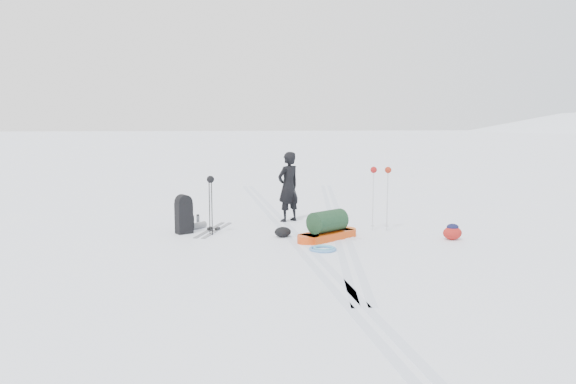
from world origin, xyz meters
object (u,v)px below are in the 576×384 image
(skier, at_px, (288,187))
(ski_poles_black, at_px, (211,187))
(expedition_rucksack, at_px, (186,215))
(pulk_sled, at_px, (327,228))

(skier, height_order, ski_poles_black, skier)
(skier, bearing_deg, expedition_rucksack, -10.24)
(skier, relative_size, pulk_sled, 1.11)
(skier, xyz_separation_m, expedition_rucksack, (-2.47, -1.16, -0.47))
(skier, height_order, pulk_sled, skier)
(pulk_sled, bearing_deg, skier, 69.47)
(skier, distance_m, ski_poles_black, 2.38)
(expedition_rucksack, height_order, ski_poles_black, ski_poles_black)
(pulk_sled, bearing_deg, expedition_rucksack, 125.75)
(skier, distance_m, expedition_rucksack, 2.76)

